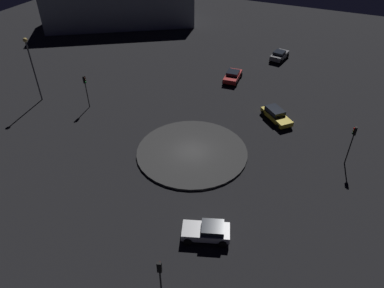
{
  "coord_description": "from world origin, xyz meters",
  "views": [
    {
      "loc": [
        -12.5,
        27.37,
        23.65
      ],
      "look_at": [
        0.0,
        0.0,
        1.16
      ],
      "focal_mm": 33.47,
      "sensor_mm": 36.0,
      "label": 1
    }
  ],
  "objects": [
    {
      "name": "car_yellow",
      "position": [
        -6.53,
        -10.07,
        0.73
      ],
      "size": [
        4.47,
        4.31,
        1.41
      ],
      "rotation": [
        0.0,
        0.0,
        2.4
      ],
      "color": "gold",
      "rests_on": "ground_plane"
    },
    {
      "name": "car_silver",
      "position": [
        -5.77,
        9.65,
        0.74
      ],
      "size": [
        4.23,
        3.04,
        1.4
      ],
      "rotation": [
        0.0,
        0.0,
        0.35
      ],
      "color": "silver",
      "rests_on": "ground_plane"
    },
    {
      "name": "roundabout_island",
      "position": [
        0.0,
        0.0,
        0.12
      ],
      "size": [
        11.82,
        11.82,
        0.23
      ],
      "primitive_type": "cylinder",
      "color": "#383838",
      "rests_on": "ground_plane"
    },
    {
      "name": "car_grey",
      "position": [
        -2.67,
        -27.93,
        0.79
      ],
      "size": [
        2.48,
        4.14,
        1.49
      ],
      "rotation": [
        0.0,
        0.0,
        -1.72
      ],
      "color": "slate",
      "rests_on": "ground_plane"
    },
    {
      "name": "traffic_light_north",
      "position": [
        -4.99,
        15.93,
        3.0
      ],
      "size": [
        0.35,
        0.39,
        4.22
      ],
      "rotation": [
        0.0,
        0.0,
        -1.27
      ],
      "color": "#2D2D2D",
      "rests_on": "ground_plane"
    },
    {
      "name": "traffic_light_east",
      "position": [
        15.9,
        -3.21,
        3.05
      ],
      "size": [
        0.38,
        0.34,
        4.29
      ],
      "rotation": [
        0.0,
        0.0,
        2.94
      ],
      "color": "#2D2D2D",
      "rests_on": "ground_plane"
    },
    {
      "name": "traffic_light_west",
      "position": [
        -15.01,
        -4.92,
        3.19
      ],
      "size": [
        0.39,
        0.35,
        4.5
      ],
      "rotation": [
        0.0,
        0.0,
        0.32
      ],
      "color": "#2D2D2D",
      "rests_on": "ground_plane"
    },
    {
      "name": "store_building",
      "position": [
        30.66,
        -32.81,
        3.8
      ],
      "size": [
        29.42,
        24.57,
        7.61
      ],
      "rotation": [
        0.0,
        0.0,
        6.87
      ],
      "color": "#8C939E",
      "rests_on": "ground_plane"
    },
    {
      "name": "car_red",
      "position": [
        1.72,
        -17.89,
        0.73
      ],
      "size": [
        2.38,
        4.24,
        1.41
      ],
      "rotation": [
        0.0,
        0.0,
        1.66
      ],
      "color": "red",
      "rests_on": "ground_plane"
    },
    {
      "name": "ground_plane",
      "position": [
        0.0,
        0.0,
        0.0
      ],
      "size": [
        118.67,
        118.67,
        0.0
      ],
      "primitive_type": "plane",
      "color": "black"
    },
    {
      "name": "streetlamp_east",
      "position": [
        22.84,
        -2.13,
        5.52
      ],
      "size": [
        0.54,
        0.54,
        8.37
      ],
      "color": "#4C4C51",
      "rests_on": "ground_plane"
    }
  ]
}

